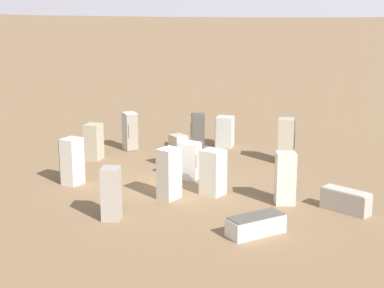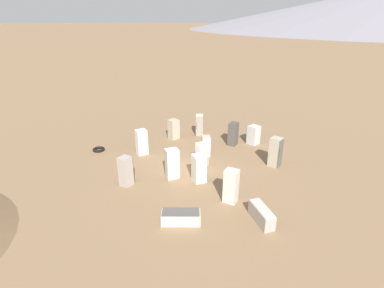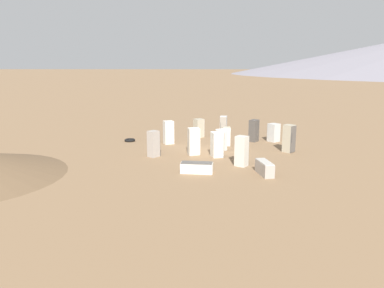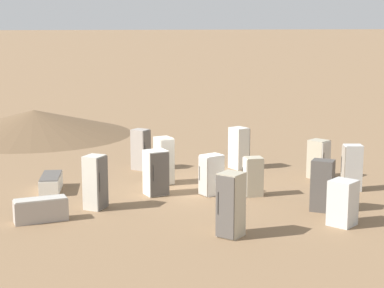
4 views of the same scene
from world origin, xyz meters
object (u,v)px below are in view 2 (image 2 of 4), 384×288
discarded_fridge_8 (231,186)px  discarded_fridge_11 (126,171)px  discarded_fridge_0 (206,146)px  discarded_fridge_5 (181,217)px  discarded_fridge_10 (261,215)px  scrap_tire (99,149)px  discarded_fridge_6 (172,164)px  discarded_fridge_12 (142,142)px  discarded_fridge_13 (202,155)px  discarded_fridge_7 (199,168)px  discarded_fridge_1 (253,135)px  discarded_fridge_2 (199,125)px  discarded_fridge_3 (276,152)px  discarded_fridge_4 (233,134)px  discarded_fridge_9 (174,129)px

discarded_fridge_8 → discarded_fridge_11: 6.01m
discarded_fridge_0 → discarded_fridge_5: discarded_fridge_0 is taller
discarded_fridge_10 → scrap_tire: bearing=-55.3°
discarded_fridge_6 → discarded_fridge_12: 4.13m
discarded_fridge_0 → scrap_tire: bearing=-10.9°
discarded_fridge_13 → scrap_tire: size_ratio=1.75×
discarded_fridge_7 → discarded_fridge_12: discarded_fridge_12 is taller
scrap_tire → discarded_fridge_7: bearing=-36.2°
discarded_fridge_7 → discarded_fridge_0: bearing=150.1°
discarded_fridge_0 → discarded_fridge_10: (1.62, -7.49, -0.34)m
discarded_fridge_7 → discarded_fridge_5: bearing=-34.9°
discarded_fridge_6 → discarded_fridge_11: bearing=-93.4°
discarded_fridge_6 → discarded_fridge_7: (1.55, -0.54, -0.09)m
discarded_fridge_12 → scrap_tire: discarded_fridge_12 is taller
discarded_fridge_1 → discarded_fridge_13: size_ratio=0.97×
discarded_fridge_1 → discarded_fridge_5: 10.82m
discarded_fridge_2 → discarded_fridge_13: bearing=96.1°
discarded_fridge_6 → discarded_fridge_12: size_ratio=1.03×
discarded_fridge_0 → scrap_tire: (-7.60, 1.51, -0.62)m
discarded_fridge_1 → discarded_fridge_5: (-6.00, -8.99, -0.42)m
discarded_fridge_1 → discarded_fridge_10: size_ratio=0.82×
discarded_fridge_0 → discarded_fridge_6: 3.77m
discarded_fridge_0 → discarded_fridge_5: size_ratio=0.76×
discarded_fridge_3 → discarded_fridge_13: bearing=-50.1°
discarded_fridge_8 → discarded_fridge_1: bearing=100.6°
discarded_fridge_10 → scrap_tire: size_ratio=2.06×
discarded_fridge_10 → discarded_fridge_11: discarded_fridge_11 is taller
discarded_fridge_12 → discarded_fridge_2: bearing=11.6°
discarded_fridge_4 → discarded_fridge_5: discarded_fridge_4 is taller
discarded_fridge_4 → discarded_fridge_11: bearing=159.9°
discarded_fridge_7 → discarded_fridge_11: discarded_fridge_11 is taller
discarded_fridge_4 → discarded_fridge_9: bearing=103.6°
scrap_tire → discarded_fridge_13: bearing=-22.5°
discarded_fridge_2 → discarded_fridge_6: (-2.39, -6.75, 0.05)m
discarded_fridge_1 → discarded_fridge_11: discarded_fridge_11 is taller
discarded_fridge_1 → discarded_fridge_3: size_ratio=0.74×
discarded_fridge_7 → discarded_fridge_8: discarded_fridge_8 is taller
discarded_fridge_5 → discarded_fridge_9: 10.64m
discarded_fridge_11 → discarded_fridge_13: bearing=64.7°
discarded_fridge_2 → discarded_fridge_10: (1.63, -11.34, -0.49)m
discarded_fridge_2 → discarded_fridge_1: bearing=162.4°
discarded_fridge_2 → discarded_fridge_9: 2.15m
discarded_fridge_5 → discarded_fridge_11: size_ratio=1.08×
discarded_fridge_8 → discarded_fridge_5: bearing=-115.8°
discarded_fridge_0 → discarded_fridge_1: (3.85, 1.75, 0.00)m
discarded_fridge_4 → scrap_tire: discarded_fridge_4 is taller
discarded_fridge_7 → discarded_fridge_12: (-3.58, 4.14, 0.06)m
discarded_fridge_1 → discarded_fridge_7: bearing=-170.7°
discarded_fridge_8 → discarded_fridge_11: bearing=-167.1°
discarded_fridge_13 → discarded_fridge_8: bearing=80.0°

